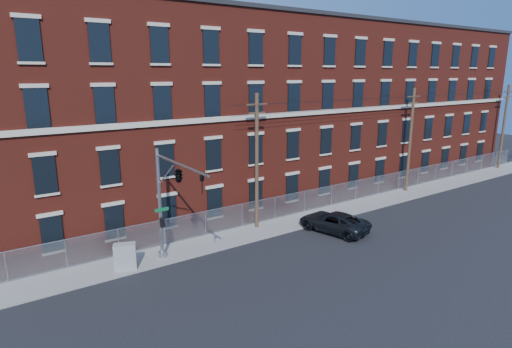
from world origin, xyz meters
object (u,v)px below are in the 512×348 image
at_px(utility_pole_near, 257,159).
at_px(pickup_truck, 334,222).
at_px(traffic_signal_mast, 174,185).
at_px(utility_cabinet, 125,256).

height_order(utility_pole_near, pickup_truck, utility_pole_near).
xyz_separation_m(traffic_signal_mast, utility_cabinet, (-2.44, 2.02, -4.48)).
xyz_separation_m(utility_pole_near, utility_cabinet, (-10.44, -1.40, -4.43)).
height_order(traffic_signal_mast, utility_pole_near, utility_pole_near).
relative_size(utility_pole_near, utility_cabinet, 6.31).
height_order(traffic_signal_mast, pickup_truck, traffic_signal_mast).
bearing_deg(pickup_truck, traffic_signal_mast, -16.36).
bearing_deg(utility_cabinet, utility_pole_near, 28.15).
bearing_deg(traffic_signal_mast, utility_cabinet, 140.39).
relative_size(pickup_truck, utility_cabinet, 3.34).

